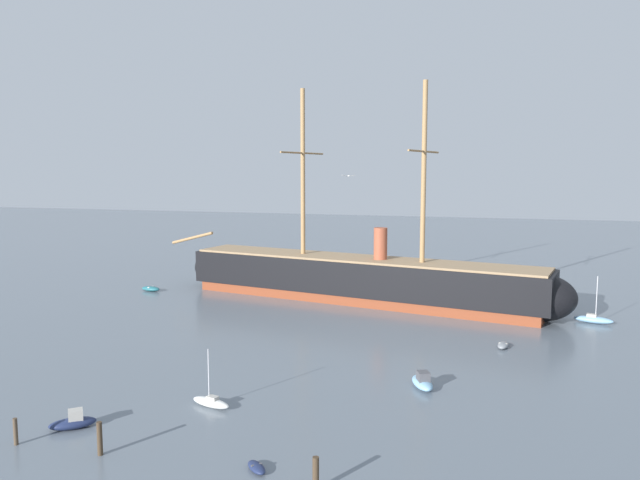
% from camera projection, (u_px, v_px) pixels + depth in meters
% --- Properties ---
extents(tall_ship, '(57.52, 16.36, 27.89)m').
position_uv_depth(tall_ship, '(359.00, 279.00, 79.26)').
color(tall_ship, brown).
rests_on(tall_ship, ground).
extents(motorboat_foreground_left, '(3.12, 2.90, 1.27)m').
position_uv_depth(motorboat_foreground_left, '(73.00, 422.00, 40.51)').
color(motorboat_foreground_left, '#1E284C').
rests_on(motorboat_foreground_left, ground).
extents(dinghy_foreground_right, '(1.82, 1.80, 0.42)m').
position_uv_depth(dinghy_foreground_right, '(257.00, 467.00, 34.83)').
color(dinghy_foreground_right, '#1E284C').
rests_on(dinghy_foreground_right, ground).
extents(sailboat_near_centre, '(3.46, 1.83, 4.31)m').
position_uv_depth(sailboat_near_centre, '(211.00, 402.00, 44.20)').
color(sailboat_near_centre, silver).
rests_on(sailboat_near_centre, ground).
extents(motorboat_mid_right, '(2.61, 3.56, 1.38)m').
position_uv_depth(motorboat_mid_right, '(422.00, 382.00, 48.01)').
color(motorboat_mid_right, '#7FB2D6').
rests_on(motorboat_mid_right, ground).
extents(dinghy_alongside_stern, '(1.27, 2.35, 0.53)m').
position_uv_depth(dinghy_alongside_stern, '(503.00, 345.00, 58.75)').
color(dinghy_alongside_stern, gray).
rests_on(dinghy_alongside_stern, ground).
extents(dinghy_far_left, '(3.12, 1.70, 0.70)m').
position_uv_depth(dinghy_far_left, '(151.00, 289.00, 85.93)').
color(dinghy_far_left, '#236670').
rests_on(dinghy_far_left, ground).
extents(sailboat_far_right, '(4.30, 2.16, 5.37)m').
position_uv_depth(sailboat_far_right, '(593.00, 319.00, 68.15)').
color(sailboat_far_right, '#7FB2D6').
rests_on(sailboat_far_right, ground).
extents(motorboat_distant_centre, '(2.10, 4.05, 1.63)m').
position_uv_depth(motorboat_distant_centre, '(388.00, 283.00, 89.23)').
color(motorboat_distant_centre, '#1E284C').
rests_on(motorboat_distant_centre, ground).
extents(mooring_piling_nearest, '(0.36, 0.36, 1.88)m').
position_uv_depth(mooring_piling_nearest, '(316.00, 474.00, 32.65)').
color(mooring_piling_nearest, '#423323').
rests_on(mooring_piling_nearest, ground).
extents(mooring_piling_left_pair, '(0.32, 0.32, 2.09)m').
position_uv_depth(mooring_piling_left_pair, '(100.00, 439.00, 36.67)').
color(mooring_piling_left_pair, '#423323').
rests_on(mooring_piling_left_pair, ground).
extents(mooring_piling_right_pair, '(0.27, 0.27, 1.73)m').
position_uv_depth(mooring_piling_right_pair, '(16.00, 432.00, 38.06)').
color(mooring_piling_right_pair, '#4C3D2D').
rests_on(mooring_piling_right_pair, ground).
extents(seagull_in_flight, '(1.06, 0.96, 0.14)m').
position_uv_depth(seagull_in_flight, '(348.00, 176.00, 55.09)').
color(seagull_in_flight, silver).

